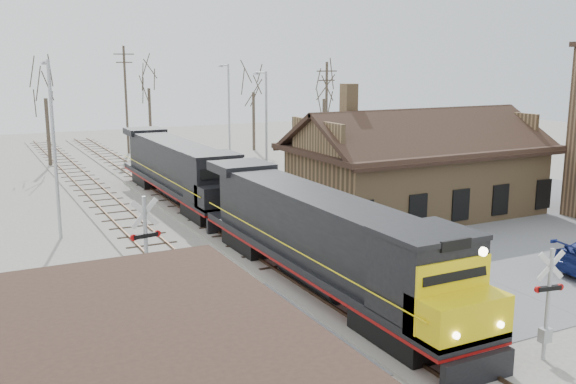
% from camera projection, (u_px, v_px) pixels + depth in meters
% --- Properties ---
extents(ground, '(140.00, 140.00, 0.00)m').
position_uv_depth(ground, '(358.00, 313.00, 23.83)').
color(ground, '#A6A196').
rests_on(ground, ground).
extents(road, '(60.00, 9.00, 0.03)m').
position_uv_depth(road, '(358.00, 313.00, 23.82)').
color(road, slate).
rests_on(road, ground).
extents(track_main, '(3.40, 90.00, 0.24)m').
position_uv_depth(track_main, '(215.00, 223.00, 36.90)').
color(track_main, '#A6A196').
rests_on(track_main, ground).
extents(track_siding, '(3.40, 90.00, 0.24)m').
position_uv_depth(track_siding, '(137.00, 232.00, 34.89)').
color(track_siding, '#A6A196').
rests_on(track_siding, ground).
extents(depot, '(15.20, 9.31, 7.90)m').
position_uv_depth(depot, '(416.00, 174.00, 39.16)').
color(depot, '#8F704A').
rests_on(depot, ground).
extents(locomotive_lead, '(2.78, 18.63, 4.13)m').
position_uv_depth(locomotive_lead, '(325.00, 241.00, 25.59)').
color(locomotive_lead, black).
rests_on(locomotive_lead, ground).
extents(locomotive_trailing, '(2.78, 18.63, 3.91)m').
position_uv_depth(locomotive_trailing, '(179.00, 170.00, 42.08)').
color(locomotive_trailing, black).
rests_on(locomotive_trailing, ground).
extents(crossbuck_near, '(1.03, 0.30, 3.63)m').
position_uv_depth(crossbuck_near, '(547.00, 307.00, 19.82)').
color(crossbuck_near, '#A5A8AD').
rests_on(crossbuck_near, ground).
extents(crossbuck_far, '(1.22, 0.32, 4.30)m').
position_uv_depth(crossbuck_far, '(146.00, 256.00, 24.15)').
color(crossbuck_far, '#A5A8AD').
rests_on(crossbuck_far, ground).
extents(streetlight_a, '(0.25, 2.04, 9.28)m').
position_uv_depth(streetlight_a, '(53.00, 141.00, 32.98)').
color(streetlight_a, '#A5A8AD').
rests_on(streetlight_a, ground).
extents(streetlight_b, '(0.25, 2.04, 8.47)m').
position_uv_depth(streetlight_b, '(265.00, 123.00, 46.76)').
color(streetlight_b, '#A5A8AD').
rests_on(streetlight_b, ground).
extents(streetlight_c, '(0.25, 2.04, 8.94)m').
position_uv_depth(streetlight_c, '(228.00, 111.00, 54.52)').
color(streetlight_c, '#A5A8AD').
rests_on(streetlight_c, ground).
extents(utility_pole_b, '(2.00, 0.24, 10.66)m').
position_uv_depth(utility_pole_b, '(126.00, 98.00, 63.89)').
color(utility_pole_b, '#382D23').
rests_on(utility_pole_b, ground).
extents(utility_pole_c, '(2.00, 0.24, 9.12)m').
position_uv_depth(utility_pole_c, '(326.00, 112.00, 56.92)').
color(utility_pole_c, '#382D23').
rests_on(utility_pole_c, ground).
extents(tree_b, '(4.01, 4.01, 9.83)m').
position_uv_depth(tree_b, '(45.00, 87.00, 55.45)').
color(tree_b, '#382D23').
rests_on(tree_b, ground).
extents(tree_c, '(4.20, 4.20, 10.30)m').
position_uv_depth(tree_c, '(148.00, 79.00, 68.89)').
color(tree_c, '#382D23').
rests_on(tree_c, ground).
extents(tree_d, '(4.02, 4.02, 9.85)m').
position_uv_depth(tree_d, '(253.00, 83.00, 66.07)').
color(tree_d, '#382D23').
rests_on(tree_d, ground).
extents(tree_e, '(3.67, 3.67, 8.99)m').
position_uv_depth(tree_e, '(324.00, 90.00, 63.52)').
color(tree_e, '#382D23').
rests_on(tree_e, ground).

